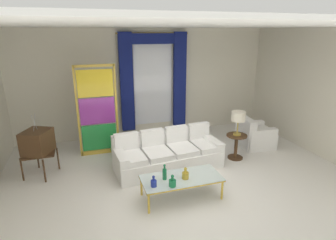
{
  "coord_description": "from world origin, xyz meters",
  "views": [
    {
      "loc": [
        -1.79,
        -4.65,
        2.93
      ],
      "look_at": [
        -0.03,
        0.9,
        1.05
      ],
      "focal_mm": 29.72,
      "sensor_mm": 36.0,
      "label": 1
    }
  ],
  "objects_px": {
    "armchair_white": "(253,136)",
    "stained_glass_divider": "(98,113)",
    "couch_white_long": "(167,154)",
    "coffee_table": "(181,179)",
    "bottle_crystal_tall": "(172,182)",
    "vintage_tv": "(37,143)",
    "bottle_ruby_flask": "(185,175)",
    "round_side_table": "(236,144)",
    "table_lamp_brass": "(238,117)",
    "peacock_figurine": "(120,149)",
    "bottle_blue_decanter": "(154,183)",
    "bottle_amber_squat": "(165,173)"
  },
  "relations": [
    {
      "from": "round_side_table",
      "to": "table_lamp_brass",
      "type": "xyz_separation_m",
      "value": [
        0.0,
        0.0,
        0.67
      ]
    },
    {
      "from": "bottle_blue_decanter",
      "to": "vintage_tv",
      "type": "bearing_deg",
      "value": 137.27
    },
    {
      "from": "coffee_table",
      "to": "armchair_white",
      "type": "relative_size",
      "value": 1.62
    },
    {
      "from": "couch_white_long",
      "to": "stained_glass_divider",
      "type": "relative_size",
      "value": 1.09
    },
    {
      "from": "couch_white_long",
      "to": "bottle_ruby_flask",
      "type": "distance_m",
      "value": 1.32
    },
    {
      "from": "couch_white_long",
      "to": "bottle_amber_squat",
      "type": "bearing_deg",
      "value": -109.39
    },
    {
      "from": "couch_white_long",
      "to": "armchair_white",
      "type": "xyz_separation_m",
      "value": [
        2.52,
        0.41,
        -0.02
      ]
    },
    {
      "from": "bottle_ruby_flask",
      "to": "stained_glass_divider",
      "type": "xyz_separation_m",
      "value": [
        -1.3,
        2.47,
        0.57
      ]
    },
    {
      "from": "armchair_white",
      "to": "couch_white_long",
      "type": "bearing_deg",
      "value": -170.66
    },
    {
      "from": "bottle_crystal_tall",
      "to": "table_lamp_brass",
      "type": "bearing_deg",
      "value": 33.94
    },
    {
      "from": "coffee_table",
      "to": "bottle_crystal_tall",
      "type": "height_order",
      "value": "bottle_crystal_tall"
    },
    {
      "from": "bottle_crystal_tall",
      "to": "table_lamp_brass",
      "type": "xyz_separation_m",
      "value": [
        2.06,
        1.39,
        0.55
      ]
    },
    {
      "from": "coffee_table",
      "to": "vintage_tv",
      "type": "xyz_separation_m",
      "value": [
        -2.53,
        1.69,
        0.35
      ]
    },
    {
      "from": "couch_white_long",
      "to": "bottle_ruby_flask",
      "type": "bearing_deg",
      "value": -92.99
    },
    {
      "from": "peacock_figurine",
      "to": "round_side_table",
      "type": "distance_m",
      "value": 2.76
    },
    {
      "from": "couch_white_long",
      "to": "bottle_crystal_tall",
      "type": "bearing_deg",
      "value": -104.04
    },
    {
      "from": "armchair_white",
      "to": "peacock_figurine",
      "type": "xyz_separation_m",
      "value": [
        -3.45,
        0.36,
        -0.07
      ]
    },
    {
      "from": "bottle_crystal_tall",
      "to": "table_lamp_brass",
      "type": "distance_m",
      "value": 2.54
    },
    {
      "from": "bottle_blue_decanter",
      "to": "bottle_ruby_flask",
      "type": "bearing_deg",
      "value": 7.82
    },
    {
      "from": "bottle_crystal_tall",
      "to": "armchair_white",
      "type": "height_order",
      "value": "armchair_white"
    },
    {
      "from": "armchair_white",
      "to": "stained_glass_divider",
      "type": "relative_size",
      "value": 0.4
    },
    {
      "from": "couch_white_long",
      "to": "coffee_table",
      "type": "bearing_deg",
      "value": -95.5
    },
    {
      "from": "couch_white_long",
      "to": "vintage_tv",
      "type": "relative_size",
      "value": 1.78
    },
    {
      "from": "bottle_blue_decanter",
      "to": "armchair_white",
      "type": "distance_m",
      "value": 3.67
    },
    {
      "from": "bottle_crystal_tall",
      "to": "vintage_tv",
      "type": "height_order",
      "value": "vintage_tv"
    },
    {
      "from": "couch_white_long",
      "to": "bottle_crystal_tall",
      "type": "xyz_separation_m",
      "value": [
        -0.37,
        -1.48,
        0.18
      ]
    },
    {
      "from": "coffee_table",
      "to": "bottle_amber_squat",
      "type": "xyz_separation_m",
      "value": [
        -0.31,
        0.03,
        0.15
      ]
    },
    {
      "from": "bottle_ruby_flask",
      "to": "table_lamp_brass",
      "type": "bearing_deg",
      "value": 34.54
    },
    {
      "from": "bottle_ruby_flask",
      "to": "armchair_white",
      "type": "distance_m",
      "value": 3.11
    },
    {
      "from": "peacock_figurine",
      "to": "table_lamp_brass",
      "type": "xyz_separation_m",
      "value": [
        2.62,
        -0.87,
        0.81
      ]
    },
    {
      "from": "couch_white_long",
      "to": "round_side_table",
      "type": "height_order",
      "value": "couch_white_long"
    },
    {
      "from": "couch_white_long",
      "to": "coffee_table",
      "type": "distance_m",
      "value": 1.25
    },
    {
      "from": "couch_white_long",
      "to": "bottle_blue_decanter",
      "type": "bearing_deg",
      "value": -115.89
    },
    {
      "from": "bottle_crystal_tall",
      "to": "peacock_figurine",
      "type": "distance_m",
      "value": 2.34
    },
    {
      "from": "armchair_white",
      "to": "table_lamp_brass",
      "type": "relative_size",
      "value": 1.56
    },
    {
      "from": "armchair_white",
      "to": "stained_glass_divider",
      "type": "xyz_separation_m",
      "value": [
        -3.89,
        0.75,
        0.77
      ]
    },
    {
      "from": "bottle_amber_squat",
      "to": "round_side_table",
      "type": "bearing_deg",
      "value": 27.93
    },
    {
      "from": "couch_white_long",
      "to": "table_lamp_brass",
      "type": "xyz_separation_m",
      "value": [
        1.69,
        -0.09,
        0.72
      ]
    },
    {
      "from": "table_lamp_brass",
      "to": "bottle_amber_squat",
      "type": "bearing_deg",
      "value": -152.07
    },
    {
      "from": "couch_white_long",
      "to": "bottle_crystal_tall",
      "type": "distance_m",
      "value": 1.54
    },
    {
      "from": "vintage_tv",
      "to": "stained_glass_divider",
      "type": "bearing_deg",
      "value": 29.3
    },
    {
      "from": "bottle_blue_decanter",
      "to": "round_side_table",
      "type": "distance_m",
      "value": 2.7
    },
    {
      "from": "bottle_ruby_flask",
      "to": "table_lamp_brass",
      "type": "xyz_separation_m",
      "value": [
        1.76,
        1.21,
        0.54
      ]
    },
    {
      "from": "bottle_ruby_flask",
      "to": "table_lamp_brass",
      "type": "relative_size",
      "value": 0.38
    },
    {
      "from": "couch_white_long",
      "to": "table_lamp_brass",
      "type": "height_order",
      "value": "table_lamp_brass"
    },
    {
      "from": "couch_white_long",
      "to": "bottle_blue_decanter",
      "type": "relative_size",
      "value": 11.84
    },
    {
      "from": "coffee_table",
      "to": "peacock_figurine",
      "type": "relative_size",
      "value": 2.4
    },
    {
      "from": "coffee_table",
      "to": "round_side_table",
      "type": "xyz_separation_m",
      "value": [
        1.81,
        1.15,
        -0.02
      ]
    },
    {
      "from": "vintage_tv",
      "to": "round_side_table",
      "type": "relative_size",
      "value": 2.26
    },
    {
      "from": "stained_glass_divider",
      "to": "bottle_crystal_tall",
      "type": "bearing_deg",
      "value": -69.25
    }
  ]
}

